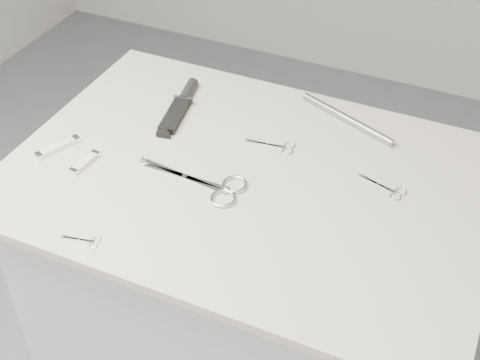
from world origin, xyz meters
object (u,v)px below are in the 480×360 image
at_px(plinth, 248,318).
at_px(sheathed_knife, 181,104).
at_px(embroidery_scissors_a, 389,189).
at_px(tiny_scissors, 86,241).
at_px(pocket_knife_a, 58,147).
at_px(embroidery_scissors_b, 279,146).
at_px(pocket_knife_b, 85,163).
at_px(metal_rail, 347,119).
at_px(large_shears, 213,186).

xyz_separation_m(plinth, sheathed_knife, (-0.25, 0.16, 0.48)).
distance_m(embroidery_scissors_a, tiny_scissors, 0.60).
height_order(plinth, sheathed_knife, sheathed_knife).
relative_size(embroidery_scissors_a, pocket_knife_a, 1.02).
relative_size(embroidery_scissors_b, pocket_knife_a, 1.07).
bearing_deg(pocket_knife_a, embroidery_scissors_a, -52.73).
distance_m(sheathed_knife, pocket_knife_a, 0.30).
bearing_deg(tiny_scissors, plinth, 44.62).
bearing_deg(tiny_scissors, pocket_knife_a, 124.05).
distance_m(embroidery_scissors_a, sheathed_knife, 0.53).
distance_m(embroidery_scissors_a, embroidery_scissors_b, 0.26).
height_order(plinth, pocket_knife_b, pocket_knife_b).
relative_size(sheathed_knife, pocket_knife_a, 2.07).
bearing_deg(tiny_scissors, metal_rail, 48.36).
bearing_deg(sheathed_knife, large_shears, -149.75).
bearing_deg(plinth, tiny_scissors, -123.56).
height_order(tiny_scissors, metal_rail, metal_rail).
bearing_deg(metal_rail, embroidery_scissors_a, -52.58).
distance_m(large_shears, pocket_knife_b, 0.28).
relative_size(plinth, pocket_knife_a, 8.73).
relative_size(plinth, embroidery_scissors_b, 8.15).
bearing_deg(embroidery_scissors_b, embroidery_scissors_a, -16.30).
distance_m(tiny_scissors, pocket_knife_a, 0.30).
height_order(plinth, metal_rail, metal_rail).
bearing_deg(metal_rail, tiny_scissors, -119.82).
bearing_deg(large_shears, pocket_knife_b, -167.23).
distance_m(large_shears, tiny_scissors, 0.28).
bearing_deg(embroidery_scissors_b, pocket_knife_a, -161.74).
xyz_separation_m(embroidery_scissors_b, sheathed_knife, (-0.27, 0.05, 0.01)).
xyz_separation_m(embroidery_scissors_a, sheathed_knife, (-0.52, 0.09, 0.01)).
height_order(tiny_scissors, pocket_knife_b, pocket_knife_b).
bearing_deg(embroidery_scissors_a, tiny_scissors, -125.25).
relative_size(large_shears, tiny_scissors, 3.20).
height_order(plinth, large_shears, large_shears).
xyz_separation_m(tiny_scissors, pocket_knife_a, (-0.22, 0.21, 0.01)).
distance_m(large_shears, pocket_knife_a, 0.36).
bearing_deg(plinth, large_shears, -128.73).
xyz_separation_m(embroidery_scissors_b, metal_rail, (0.11, 0.15, 0.01)).
height_order(plinth, tiny_scissors, tiny_scissors).
distance_m(embroidery_scissors_b, pocket_knife_a, 0.48).
distance_m(sheathed_knife, metal_rail, 0.39).
xyz_separation_m(plinth, embroidery_scissors_b, (0.02, 0.11, 0.47)).
bearing_deg(embroidery_scissors_a, embroidery_scissors_b, -172.70).
bearing_deg(pocket_knife_b, large_shears, -74.34).
bearing_deg(embroidery_scissors_a, pocket_knife_b, -146.55).
xyz_separation_m(large_shears, tiny_scissors, (-0.15, -0.23, -0.00)).
xyz_separation_m(embroidery_scissors_a, tiny_scissors, (-0.47, -0.37, -0.00)).
xyz_separation_m(large_shears, pocket_knife_b, (-0.28, -0.05, 0.00)).
bearing_deg(tiny_scissors, embroidery_scissors_a, 26.37).
relative_size(large_shears, embroidery_scissors_b, 2.13).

